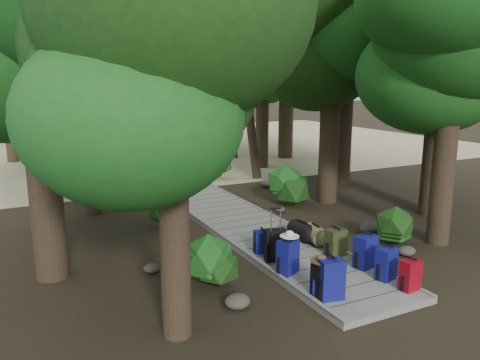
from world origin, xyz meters
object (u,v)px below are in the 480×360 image
backpack_right_a (410,274)px  duffel_right_khaki (315,235)px  duffel_right_black (302,231)px  sun_lounger (207,159)px  backpack_left_c (288,255)px  kayak (84,166)px  backpack_left_a (331,277)px  backpack_right_d (336,241)px  suitcase_on_boardwalk (275,245)px  lone_suitcase_on_sand (164,165)px  backpack_right_b (387,262)px  backpack_right_c (365,250)px  backpack_left_b (322,277)px  backpack_left_d (262,241)px

backpack_right_a → duffel_right_khaki: size_ratio=0.99×
duffel_right_black → sun_lounger: bearing=73.1°
backpack_left_c → kayak: 13.25m
backpack_left_a → kayak: 14.48m
backpack_left_a → backpack_left_c: 1.23m
backpack_left_a → duffel_right_khaki: bearing=71.4°
backpack_right_d → suitcase_on_boardwalk: size_ratio=0.93×
backpack_right_a → suitcase_on_boardwalk: 2.64m
duffel_right_khaki → kayak: bearing=113.0°
backpack_right_d → duffel_right_khaki: (0.05, 0.79, -0.11)m
backpack_right_a → backpack_left_c: bearing=128.6°
lone_suitcase_on_sand → duffel_right_khaki: bearing=-89.0°
backpack_right_b → sun_lounger: (1.80, 12.99, -0.14)m
backpack_right_c → backpack_left_a: bearing=-163.5°
backpack_left_a → backpack_right_d: bearing=61.5°
duffel_right_khaki → backpack_right_d: bearing=-85.9°
backpack_left_b → suitcase_on_boardwalk: size_ratio=0.93×
backpack_right_c → duffel_right_khaki: size_ratio=1.17×
backpack_left_a → kayak: size_ratio=0.22×
backpack_left_c → backpack_right_a: (1.53, -1.58, -0.07)m
duffel_right_khaki → suitcase_on_boardwalk: (-1.34, -0.49, 0.13)m
backpack_right_a → backpack_right_c: backpack_right_c is taller
backpack_right_d → duffel_right_khaki: 0.80m
backpack_right_b → kayak: backpack_right_b is taller
lone_suitcase_on_sand → sun_lounger: (2.33, 1.10, -0.06)m
backpack_left_b → sun_lounger: size_ratio=0.34×
backpack_left_c → duffel_right_black: 2.02m
duffel_right_khaki → suitcase_on_boardwalk: 1.44m
backpack_right_b → lone_suitcase_on_sand: (-0.53, 11.89, -0.08)m
backpack_right_c → lone_suitcase_on_sand: backpack_right_c is taller
kayak → backpack_left_c: bearing=-74.6°
lone_suitcase_on_sand → backpack_left_c: bearing=-96.9°
backpack_right_b → backpack_right_c: backpack_right_c is taller
backpack_right_a → backpack_right_b: 0.54m
backpack_left_a → backpack_right_c: bearing=40.3°
backpack_left_d → duffel_right_khaki: backpack_left_d is taller
backpack_right_a → sun_lounger: backpack_right_a is taller
backpack_left_c → backpack_right_c: backpack_left_c is taller
backpack_left_c → backpack_right_c: 1.58m
backpack_left_b → backpack_right_a: 1.58m
backpack_right_c → backpack_right_d: size_ratio=1.16×
backpack_right_b → backpack_left_a: bearing=172.5°
backpack_right_c → suitcase_on_boardwalk: (-1.41, 1.08, -0.03)m
backpack_left_b → backpack_left_c: (-0.05, 1.03, 0.06)m
suitcase_on_boardwalk → backpack_right_c: bearing=-22.6°
lone_suitcase_on_sand → backpack_left_b: bearing=-96.3°
backpack_left_d → backpack_right_a: backpack_right_a is taller
sun_lounger → backpack_left_b: bearing=-95.6°
backpack_right_c → backpack_right_a: bearing=-101.8°
backpack_left_c → lone_suitcase_on_sand: 10.89m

